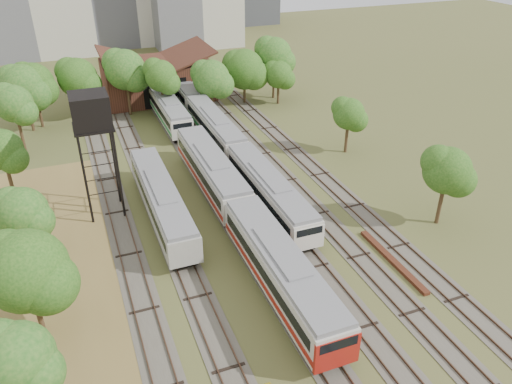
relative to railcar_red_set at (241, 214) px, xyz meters
name	(u,v)px	position (x,y,z in m)	size (l,w,h in m)	color
ground	(364,370)	(2.00, -17.40, -2.03)	(240.00, 240.00, 0.00)	#475123
dry_grass_patch	(59,358)	(-16.00, -9.40, -2.01)	(14.00, 60.00, 0.04)	brown
tracks	(228,191)	(1.33, 7.60, -1.99)	(24.60, 80.00, 0.19)	#4C473D
railcar_red_set	(241,214)	(0.00, 0.00, 0.00)	(3.10, 34.57, 3.84)	black
railcar_green_set	(215,128)	(4.00, 20.54, -0.18)	(2.82, 52.08, 3.49)	black
railcar_rear	(169,110)	(0.00, 28.94, -0.18)	(2.83, 16.08, 3.50)	black
old_grey_coach	(162,201)	(-6.00, 5.05, -0.13)	(2.82, 18.00, 3.48)	black
water_tower	(91,114)	(-10.82, 8.17, 7.91)	(3.41, 3.41, 11.78)	black
rail_pile_far	(393,261)	(10.20, -8.63, -1.88)	(0.56, 8.98, 0.29)	#4E2516
maintenance_shed	(158,78)	(1.00, 40.58, 0.89)	(16.45, 11.55, 7.58)	#3A1F15
tree_band_left	(21,204)	(-17.31, 2.50, 3.33)	(7.39, 63.42, 8.63)	#382616
tree_band_far	(163,73)	(0.47, 32.96, 3.81)	(40.48, 9.97, 9.25)	#382616
tree_band_right	(348,114)	(17.42, 11.64, 2.90)	(4.62, 40.10, 7.59)	#382616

